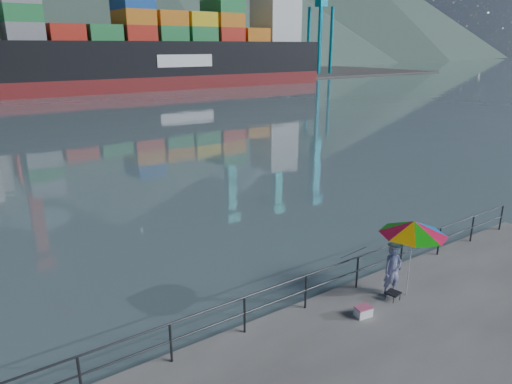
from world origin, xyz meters
The scene contains 9 objects.
far_dock centered at (10.00, 93.00, 0.00)m, with size 200.00×40.00×0.40m, color #514F4C.
guardrail centered at (0.00, 1.70, 0.52)m, with size 22.00×0.06×1.03m.
container_stacks centered at (38.03, 93.03, 3.01)m, with size 58.00×5.40×7.80m.
fisherman centered at (3.51, 0.84, 0.77)m, with size 0.56×0.37×1.54m, color navy.
beach_umbrella centered at (3.89, 0.57, 2.11)m, with size 1.99×1.99×2.30m.
folding_stool centered at (3.35, 0.62, 0.12)m, with size 0.42×0.42×0.24m.
cooler_bag centered at (2.02, 0.51, 0.13)m, with size 0.43×0.29×0.25m, color white.
fishing_rod centered at (3.23, 2.14, 0.00)m, with size 0.02×0.02×1.89m, color black.
container_ship centered at (30.16, 70.20, 5.84)m, with size 58.56×9.76×18.10m.
Camera 1 is at (-6.36, -6.66, 6.94)m, focal length 32.00 mm.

